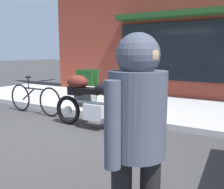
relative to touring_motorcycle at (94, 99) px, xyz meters
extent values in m
plane|color=#393939|center=(-0.46, -0.62, -0.60)|extent=(80.00, 80.00, 0.00)
torus|color=black|center=(0.90, -0.02, -0.29)|extent=(0.62, 0.10, 0.62)
cylinder|color=silver|center=(0.90, -0.02, -0.29)|extent=(0.16, 0.06, 0.16)
torus|color=black|center=(-0.64, -0.04, -0.29)|extent=(0.62, 0.10, 0.62)
cylinder|color=silver|center=(-0.64, -0.04, -0.29)|extent=(0.16, 0.06, 0.16)
cube|color=silver|center=(0.08, -0.03, -0.24)|extent=(0.44, 0.31, 0.32)
cylinder|color=silver|center=(0.13, -0.03, -0.07)|extent=(1.01, 0.08, 0.06)
ellipsoid|color=black|center=(0.33, -0.03, 0.23)|extent=(0.52, 0.29, 0.26)
cube|color=black|center=(-0.09, -0.04, 0.17)|extent=(0.60, 0.25, 0.11)
cube|color=black|center=(-0.42, -0.04, 0.15)|extent=(0.28, 0.22, 0.18)
cylinder|color=silver|center=(0.90, -0.02, 0.03)|extent=(0.35, 0.08, 0.67)
cylinder|color=black|center=(0.78, -0.02, 0.43)|extent=(0.05, 0.62, 0.04)
cube|color=silver|center=(0.86, -0.02, 0.61)|extent=(0.15, 0.32, 0.35)
sphere|color=#EAEACC|center=(0.94, -0.02, 0.29)|extent=(0.14, 0.14, 0.14)
cube|color=#A7A7A7|center=(-0.37, 0.20, -0.01)|extent=(0.44, 0.21, 0.44)
cube|color=black|center=(-0.37, 0.31, -0.01)|extent=(0.37, 0.02, 0.03)
ellipsoid|color=#591E19|center=(-0.37, -0.04, 0.33)|extent=(0.49, 0.33, 0.28)
torus|color=black|center=(-1.46, 0.25, -0.24)|extent=(0.71, 0.06, 0.71)
torus|color=black|center=(-2.55, 0.28, -0.24)|extent=(0.71, 0.06, 0.71)
cylinder|color=black|center=(-2.01, 0.26, 0.04)|extent=(0.60, 0.05, 0.04)
cylinder|color=black|center=(-2.22, 0.27, -0.12)|extent=(0.47, 0.05, 0.34)
cylinder|color=black|center=(-2.20, 0.27, 0.16)|extent=(0.03, 0.03, 0.30)
ellipsoid|color=black|center=(-2.20, 0.27, 0.32)|extent=(0.22, 0.11, 0.06)
cylinder|color=black|center=(-1.51, 0.25, 0.28)|extent=(0.04, 0.48, 0.03)
cylinder|color=#474C5B|center=(2.26, -2.67, 0.53)|extent=(0.45, 0.45, 0.56)
sphere|color=#474C5B|center=(2.26, -2.67, 0.91)|extent=(0.28, 0.28, 0.28)
sphere|color=tan|center=(2.32, -2.68, 0.91)|extent=(0.17, 0.17, 0.17)
cylinder|color=#474C5B|center=(2.31, -2.44, 0.50)|extent=(0.10, 0.10, 0.53)
cylinder|color=#474C5B|center=(2.21, -2.89, 0.50)|extent=(0.10, 0.10, 0.53)
cube|color=#1E511E|center=(-1.51, 1.71, -0.01)|extent=(0.55, 0.19, 0.92)
cube|color=#1E511E|center=(-1.51, 1.93, -0.01)|extent=(0.55, 0.19, 0.92)
camera|label=1|loc=(2.98, -4.14, 0.92)|focal=41.39mm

